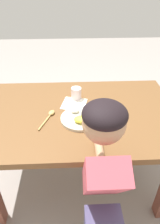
{
  "coord_description": "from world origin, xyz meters",
  "views": [
    {
      "loc": [
        -0.04,
        -1.12,
        1.46
      ],
      "look_at": [
        0.01,
        -0.03,
        0.69
      ],
      "focal_mm": 33.86,
      "sensor_mm": 36.0,
      "label": 1
    }
  ],
  "objects_px": {
    "plate": "(80,118)",
    "spoon": "(49,116)",
    "person": "(103,188)",
    "drinking_cup": "(76,93)",
    "fork": "(107,115)"
  },
  "relations": [
    {
      "from": "plate",
      "to": "spoon",
      "type": "xyz_separation_m",
      "value": [
        -0.19,
        0.04,
        -0.01
      ]
    },
    {
      "from": "person",
      "to": "drinking_cup",
      "type": "bearing_deg",
      "value": 98.15
    },
    {
      "from": "plate",
      "to": "drinking_cup",
      "type": "relative_size",
      "value": 2.85
    },
    {
      "from": "drinking_cup",
      "to": "fork",
      "type": "bearing_deg",
      "value": -48.61
    },
    {
      "from": "fork",
      "to": "drinking_cup",
      "type": "distance_m",
      "value": 0.29
    },
    {
      "from": "spoon",
      "to": "drinking_cup",
      "type": "xyz_separation_m",
      "value": [
        0.18,
        0.21,
        0.03
      ]
    },
    {
      "from": "spoon",
      "to": "person",
      "type": "xyz_separation_m",
      "value": [
        0.28,
        -0.49,
        -0.07
      ]
    },
    {
      "from": "drinking_cup",
      "to": "person",
      "type": "relative_size",
      "value": 0.09
    },
    {
      "from": "fork",
      "to": "spoon",
      "type": "bearing_deg",
      "value": 86.98
    },
    {
      "from": "drinking_cup",
      "to": "spoon",
      "type": "bearing_deg",
      "value": -130.04
    },
    {
      "from": "plate",
      "to": "spoon",
      "type": "bearing_deg",
      "value": 166.95
    },
    {
      "from": "plate",
      "to": "person",
      "type": "bearing_deg",
      "value": -79.5
    },
    {
      "from": "spoon",
      "to": "drinking_cup",
      "type": "distance_m",
      "value": 0.28
    },
    {
      "from": "spoon",
      "to": "plate",
      "type": "bearing_deg",
      "value": -81.29
    },
    {
      "from": "plate",
      "to": "fork",
      "type": "height_order",
      "value": "plate"
    }
  ]
}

